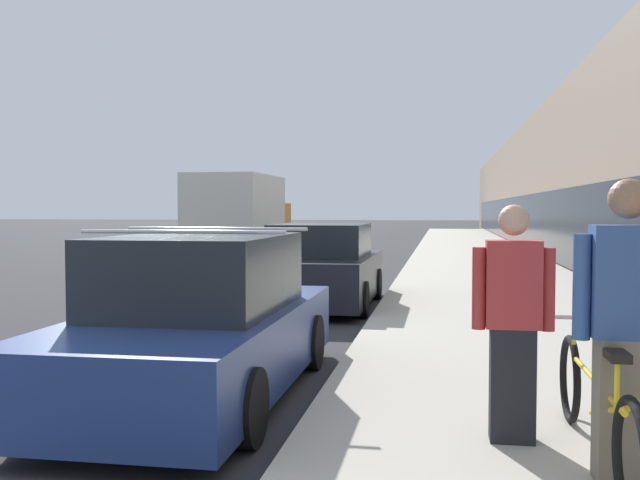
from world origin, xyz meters
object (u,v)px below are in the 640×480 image
person_bystander (513,323)px  vintage_roadster_curbside (321,269)px  tandem_bicycle (595,408)px  parked_sedan_curbside (201,325)px  person_rider (626,331)px  moving_truck (240,217)px

person_bystander → vintage_roadster_curbside: 8.05m
tandem_bicycle → parked_sedan_curbside: parked_sedan_curbside is taller
person_rider → vintage_roadster_curbside: bearing=111.3°
person_bystander → parked_sedan_curbside: 3.01m
parked_sedan_curbside → person_bystander: bearing=-24.8°
person_rider → parked_sedan_curbside: bearing=149.4°
parked_sedan_curbside → moving_truck: moving_truck is taller
parked_sedan_curbside → vintage_roadster_curbside: size_ratio=1.07×
person_rider → person_bystander: size_ratio=1.09×
moving_truck → person_bystander: bearing=-68.6°
vintage_roadster_curbside → moving_truck: size_ratio=0.66×
person_rider → parked_sedan_curbside: (-3.30, 1.95, -0.37)m
person_rider → moving_truck: moving_truck is taller
person_bystander → parked_sedan_curbside: size_ratio=0.38×
person_rider → parked_sedan_curbside: 3.85m
tandem_bicycle → person_rider: bearing=-71.3°
tandem_bicycle → parked_sedan_curbside: bearing=152.8°
tandem_bicycle → moving_truck: size_ratio=0.40×
parked_sedan_curbside → vintage_roadster_curbside: bearing=89.4°
person_rider → parked_sedan_curbside: person_rider is taller
tandem_bicycle → parked_sedan_curbside: (-3.20, 1.64, 0.18)m
person_bystander → moving_truck: 20.77m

